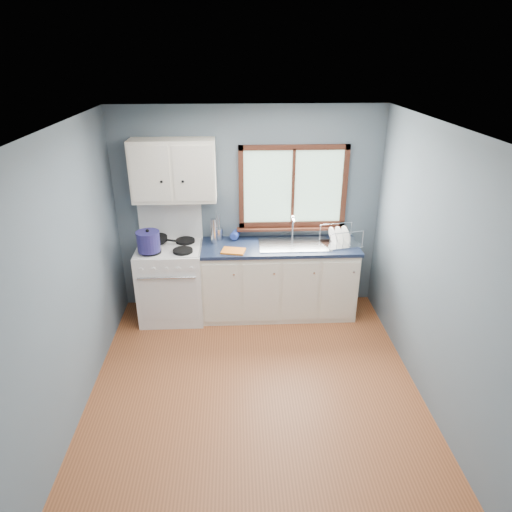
{
  "coord_description": "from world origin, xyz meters",
  "views": [
    {
      "loc": [
        -0.16,
        -3.5,
        3.05
      ],
      "look_at": [
        0.05,
        0.9,
        1.05
      ],
      "focal_mm": 32.0,
      "sensor_mm": 36.0,
      "label": 1
    }
  ],
  "objects_px": {
    "gas_range": "(172,280)",
    "dish_rack": "(340,240)",
    "utensil_crock": "(218,234)",
    "stockpot": "(148,241)",
    "thermos": "(214,231)",
    "skillet": "(156,239)",
    "sink": "(294,249)",
    "base_cabinets": "(278,283)"
  },
  "relations": [
    {
      "from": "base_cabinets",
      "to": "thermos",
      "type": "bearing_deg",
      "value": 173.44
    },
    {
      "from": "utensil_crock",
      "to": "dish_rack",
      "type": "xyz_separation_m",
      "value": [
        1.46,
        -0.21,
        -0.02
      ]
    },
    {
      "from": "base_cabinets",
      "to": "sink",
      "type": "height_order",
      "value": "sink"
    },
    {
      "from": "sink",
      "to": "skillet",
      "type": "relative_size",
      "value": 1.96
    },
    {
      "from": "stockpot",
      "to": "sink",
      "type": "bearing_deg",
      "value": 6.4
    },
    {
      "from": "sink",
      "to": "skillet",
      "type": "height_order",
      "value": "sink"
    },
    {
      "from": "stockpot",
      "to": "thermos",
      "type": "relative_size",
      "value": 0.93
    },
    {
      "from": "skillet",
      "to": "stockpot",
      "type": "relative_size",
      "value": 1.48
    },
    {
      "from": "stockpot",
      "to": "thermos",
      "type": "distance_m",
      "value": 0.78
    },
    {
      "from": "base_cabinets",
      "to": "skillet",
      "type": "relative_size",
      "value": 4.31
    },
    {
      "from": "stockpot",
      "to": "dish_rack",
      "type": "relative_size",
      "value": 0.59
    },
    {
      "from": "gas_range",
      "to": "sink",
      "type": "bearing_deg",
      "value": 0.71
    },
    {
      "from": "thermos",
      "to": "skillet",
      "type": "bearing_deg",
      "value": 178.8
    },
    {
      "from": "gas_range",
      "to": "thermos",
      "type": "xyz_separation_m",
      "value": [
        0.53,
        0.11,
        0.58
      ]
    },
    {
      "from": "gas_range",
      "to": "base_cabinets",
      "type": "xyz_separation_m",
      "value": [
        1.31,
        0.02,
        -0.08
      ]
    },
    {
      "from": "gas_range",
      "to": "sink",
      "type": "xyz_separation_m",
      "value": [
        1.49,
        0.02,
        0.37
      ]
    },
    {
      "from": "dish_rack",
      "to": "utensil_crock",
      "type": "bearing_deg",
      "value": 159.72
    },
    {
      "from": "gas_range",
      "to": "skillet",
      "type": "relative_size",
      "value": 3.17
    },
    {
      "from": "utensil_crock",
      "to": "dish_rack",
      "type": "distance_m",
      "value": 1.47
    },
    {
      "from": "skillet",
      "to": "utensil_crock",
      "type": "distance_m",
      "value": 0.74
    },
    {
      "from": "thermos",
      "to": "gas_range",
      "type": "bearing_deg",
      "value": -168.4
    },
    {
      "from": "gas_range",
      "to": "dish_rack",
      "type": "xyz_separation_m",
      "value": [
        2.03,
        0.01,
        0.49
      ]
    },
    {
      "from": "skillet",
      "to": "stockpot",
      "type": "xyz_separation_m",
      "value": [
        -0.04,
        -0.29,
        0.09
      ]
    },
    {
      "from": "skillet",
      "to": "dish_rack",
      "type": "relative_size",
      "value": 0.87
    },
    {
      "from": "sink",
      "to": "dish_rack",
      "type": "bearing_deg",
      "value": -0.73
    },
    {
      "from": "stockpot",
      "to": "utensil_crock",
      "type": "height_order",
      "value": "utensil_crock"
    },
    {
      "from": "gas_range",
      "to": "dish_rack",
      "type": "bearing_deg",
      "value": 0.32
    },
    {
      "from": "sink",
      "to": "utensil_crock",
      "type": "xyz_separation_m",
      "value": [
        -0.91,
        0.21,
        0.14
      ]
    },
    {
      "from": "skillet",
      "to": "thermos",
      "type": "relative_size",
      "value": 1.38
    },
    {
      "from": "dish_rack",
      "to": "base_cabinets",
      "type": "bearing_deg",
      "value": 167.41
    },
    {
      "from": "gas_range",
      "to": "dish_rack",
      "type": "distance_m",
      "value": 2.09
    },
    {
      "from": "base_cabinets",
      "to": "stockpot",
      "type": "height_order",
      "value": "stockpot"
    },
    {
      "from": "base_cabinets",
      "to": "utensil_crock",
      "type": "relative_size",
      "value": 5.03
    },
    {
      "from": "stockpot",
      "to": "thermos",
      "type": "height_order",
      "value": "thermos"
    },
    {
      "from": "skillet",
      "to": "utensil_crock",
      "type": "xyz_separation_m",
      "value": [
        0.74,
        0.1,
        0.01
      ]
    },
    {
      "from": "skillet",
      "to": "dish_rack",
      "type": "distance_m",
      "value": 2.2
    },
    {
      "from": "sink",
      "to": "utensil_crock",
      "type": "bearing_deg",
      "value": 167.32
    },
    {
      "from": "gas_range",
      "to": "thermos",
      "type": "distance_m",
      "value": 0.79
    },
    {
      "from": "gas_range",
      "to": "thermos",
      "type": "height_order",
      "value": "gas_range"
    },
    {
      "from": "sink",
      "to": "utensil_crock",
      "type": "height_order",
      "value": "utensil_crock"
    },
    {
      "from": "sink",
      "to": "dish_rack",
      "type": "distance_m",
      "value": 0.56
    },
    {
      "from": "dish_rack",
      "to": "thermos",
      "type": "bearing_deg",
      "value": 164.31
    }
  ]
}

